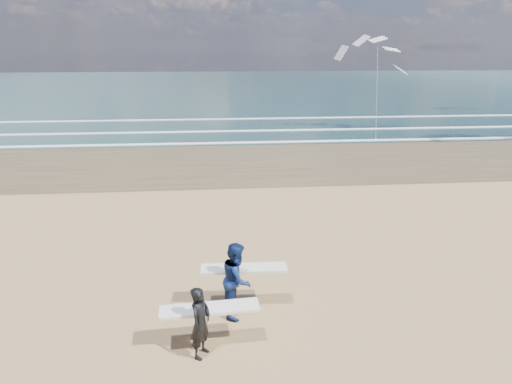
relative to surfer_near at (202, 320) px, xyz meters
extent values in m
cube|color=#173133|center=(19.51, 72.18, -0.83)|extent=(220.00, 100.00, 0.02)
cube|color=white|center=(19.51, 22.98, -0.79)|extent=(220.00, 0.50, 0.05)
cube|color=white|center=(19.51, 27.68, -0.79)|extent=(220.00, 0.50, 0.05)
cube|color=white|center=(19.51, 34.18, -0.79)|extent=(220.00, 0.50, 0.05)
imported|color=black|center=(-0.03, -0.06, -0.02)|extent=(0.62, 0.71, 1.65)
cube|color=silver|center=(0.17, 0.29, 0.09)|extent=(2.23, 0.67, 0.07)
imported|color=#0E2051|center=(0.84, 1.54, 0.12)|extent=(0.89, 1.06, 1.92)
cube|color=silver|center=(1.04, 1.89, 0.23)|extent=(2.22, 0.60, 0.07)
cube|color=slate|center=(12.10, 23.26, -0.79)|extent=(0.12, 0.12, 0.10)
camera|label=1|loc=(0.38, -8.59, 5.61)|focal=32.00mm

